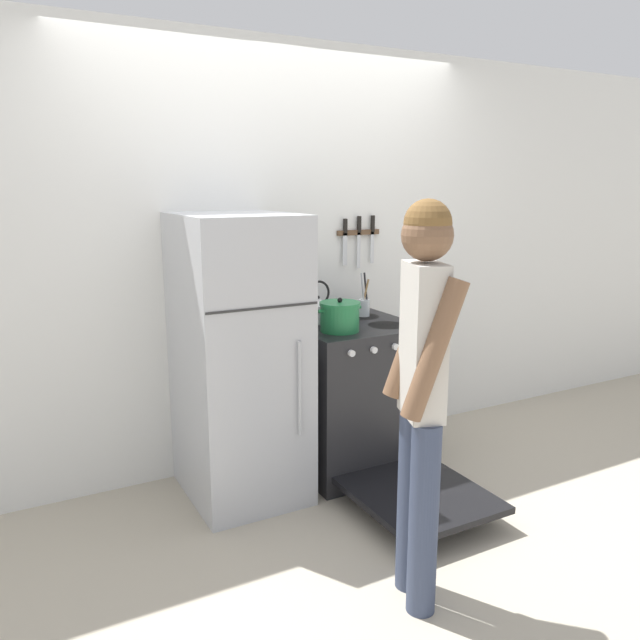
{
  "coord_description": "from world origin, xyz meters",
  "views": [
    {
      "loc": [
        -1.59,
        -3.46,
        1.72
      ],
      "look_at": [
        0.01,
        -0.5,
        0.98
      ],
      "focal_mm": 35.0,
      "sensor_mm": 36.0,
      "label": 1
    }
  ],
  "objects_px": {
    "refrigerator": "(239,359)",
    "tea_kettle": "(318,309)",
    "stove_range": "(354,397)",
    "dutch_oven_pot": "(340,316)",
    "utensil_jar": "(364,306)",
    "person": "(422,384)"
  },
  "relations": [
    {
      "from": "person",
      "to": "dutch_oven_pot",
      "type": "bearing_deg",
      "value": 5.38
    },
    {
      "from": "utensil_jar",
      "to": "refrigerator",
      "type": "bearing_deg",
      "value": -170.29
    },
    {
      "from": "refrigerator",
      "to": "utensil_jar",
      "type": "height_order",
      "value": "refrigerator"
    },
    {
      "from": "refrigerator",
      "to": "tea_kettle",
      "type": "height_order",
      "value": "refrigerator"
    },
    {
      "from": "tea_kettle",
      "to": "utensil_jar",
      "type": "height_order",
      "value": "utensil_jar"
    },
    {
      "from": "refrigerator",
      "to": "tea_kettle",
      "type": "xyz_separation_m",
      "value": [
        0.57,
        0.15,
        0.19
      ]
    },
    {
      "from": "dutch_oven_pot",
      "to": "utensil_jar",
      "type": "xyz_separation_m",
      "value": [
        0.34,
        0.28,
        -0.02
      ]
    },
    {
      "from": "stove_range",
      "to": "dutch_oven_pot",
      "type": "relative_size",
      "value": 5.16
    },
    {
      "from": "stove_range",
      "to": "tea_kettle",
      "type": "distance_m",
      "value": 0.58
    },
    {
      "from": "refrigerator",
      "to": "stove_range",
      "type": "height_order",
      "value": "refrigerator"
    },
    {
      "from": "tea_kettle",
      "to": "person",
      "type": "height_order",
      "value": "person"
    },
    {
      "from": "refrigerator",
      "to": "dutch_oven_pot",
      "type": "xyz_separation_m",
      "value": [
        0.56,
        -0.13,
        0.2
      ]
    },
    {
      "from": "refrigerator",
      "to": "stove_range",
      "type": "distance_m",
      "value": 0.79
    },
    {
      "from": "tea_kettle",
      "to": "utensil_jar",
      "type": "relative_size",
      "value": 0.91
    },
    {
      "from": "stove_range",
      "to": "utensil_jar",
      "type": "relative_size",
      "value": 5.12
    },
    {
      "from": "refrigerator",
      "to": "utensil_jar",
      "type": "bearing_deg",
      "value": 9.71
    },
    {
      "from": "stove_range",
      "to": "dutch_oven_pot",
      "type": "bearing_deg",
      "value": -147.64
    },
    {
      "from": "tea_kettle",
      "to": "person",
      "type": "bearing_deg",
      "value": -101.39
    },
    {
      "from": "refrigerator",
      "to": "utensil_jar",
      "type": "xyz_separation_m",
      "value": [
        0.9,
        0.15,
        0.18
      ]
    },
    {
      "from": "refrigerator",
      "to": "dutch_oven_pot",
      "type": "relative_size",
      "value": 5.71
    },
    {
      "from": "refrigerator",
      "to": "utensil_jar",
      "type": "relative_size",
      "value": 5.67
    },
    {
      "from": "refrigerator",
      "to": "tea_kettle",
      "type": "relative_size",
      "value": 6.21
    }
  ]
}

